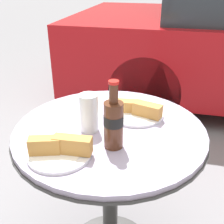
# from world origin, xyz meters

# --- Properties ---
(bistro_table) EXTENTS (0.76, 0.76, 0.72)m
(bistro_table) POSITION_xyz_m (0.00, 0.00, 0.56)
(bistro_table) COLOR #333333
(bistro_table) RESTS_ON ground_plane
(cola_bottle_left) EXTENTS (0.07, 0.07, 0.24)m
(cola_bottle_left) POSITION_xyz_m (0.04, -0.12, 0.82)
(cola_bottle_left) COLOR #4C2819
(cola_bottle_left) RESTS_ON bistro_table
(drinking_glass) EXTENTS (0.07, 0.07, 0.15)m
(drinking_glass) POSITION_xyz_m (-0.07, -0.03, 0.79)
(drinking_glass) COLOR silver
(drinking_glass) RESTS_ON bistro_table
(lunch_plate_near) EXTENTS (0.24, 0.24, 0.07)m
(lunch_plate_near) POSITION_xyz_m (0.08, 0.13, 0.74)
(lunch_plate_near) COLOR white
(lunch_plate_near) RESTS_ON bistro_table
(lunch_plate_far) EXTENTS (0.22, 0.22, 0.07)m
(lunch_plate_far) POSITION_xyz_m (-0.12, -0.22, 0.74)
(lunch_plate_far) COLOR white
(lunch_plate_far) RESTS_ON bistro_table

